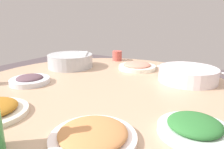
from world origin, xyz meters
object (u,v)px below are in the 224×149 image
at_px(dish_eggplant, 30,80).
at_px(dish_shrimp, 137,66).
at_px(rice_bowl, 70,60).
at_px(tea_cup_near, 117,56).
at_px(dish_tofu_braise, 93,135).
at_px(soup_bowl, 188,75).
at_px(dish_greens, 194,127).
at_px(round_dining_table, 100,107).

relative_size(dish_eggplant, dish_shrimp, 0.83).
bearing_deg(rice_bowl, tea_cup_near, 65.82).
bearing_deg(dish_tofu_braise, soup_bowl, 82.26).
relative_size(soup_bowl, tea_cup_near, 4.46).
height_order(dish_greens, tea_cup_near, tea_cup_near).
bearing_deg(round_dining_table, dish_tofu_braise, -57.14).
relative_size(rice_bowl, dish_eggplant, 1.49).
relative_size(round_dining_table, tea_cup_near, 18.39).
relative_size(dish_tofu_braise, dish_eggplant, 1.23).
bearing_deg(soup_bowl, rice_bowl, -172.52).
bearing_deg(dish_eggplant, tea_cup_near, 82.37).
height_order(dish_tofu_braise, dish_eggplant, dish_eggplant).
bearing_deg(dish_greens, soup_bowl, 104.53).
height_order(rice_bowl, dish_eggplant, rice_bowl).
xyz_separation_m(dish_eggplant, tea_cup_near, (0.09, 0.70, 0.02)).
distance_m(dish_greens, dish_tofu_braise, 0.29).
xyz_separation_m(soup_bowl, tea_cup_near, (-0.56, 0.25, 0.00)).
distance_m(round_dining_table, tea_cup_near, 0.60).
distance_m(dish_tofu_braise, tea_cup_near, 1.04).
height_order(round_dining_table, dish_greens, dish_greens).
distance_m(rice_bowl, dish_eggplant, 0.36).
xyz_separation_m(dish_shrimp, tea_cup_near, (-0.24, 0.16, 0.02)).
relative_size(dish_eggplant, tea_cup_near, 2.66).
height_order(soup_bowl, dish_greens, soup_bowl).
bearing_deg(dish_eggplant, dish_shrimp, 58.61).
relative_size(rice_bowl, dish_greens, 1.39).
distance_m(dish_eggplant, dish_shrimp, 0.63).
bearing_deg(dish_shrimp, round_dining_table, -93.12).
bearing_deg(dish_eggplant, round_dining_table, 28.05).
xyz_separation_m(soup_bowl, dish_tofu_braise, (-0.09, -0.68, -0.02)).
bearing_deg(rice_bowl, round_dining_table, -27.59).
bearing_deg(soup_bowl, tea_cup_near, 156.49).
relative_size(soup_bowl, dish_shrimp, 1.38).
bearing_deg(dish_eggplant, dish_tofu_braise, -22.10).
relative_size(dish_tofu_braise, dish_shrimp, 1.02).
xyz_separation_m(round_dining_table, soup_bowl, (0.35, 0.29, 0.15)).
xyz_separation_m(rice_bowl, dish_greens, (0.85, -0.41, -0.02)).
relative_size(rice_bowl, tea_cup_near, 3.97).
height_order(dish_eggplant, tea_cup_near, tea_cup_near).
relative_size(rice_bowl, dish_shrimp, 1.23).
relative_size(round_dining_table, soup_bowl, 4.12).
bearing_deg(tea_cup_near, soup_bowl, -23.51).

